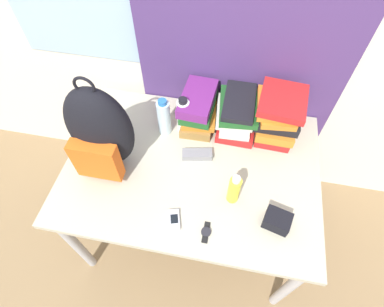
% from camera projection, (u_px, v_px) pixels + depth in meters
% --- Properties ---
extents(ground_plane, '(12.00, 12.00, 0.00)m').
position_uv_depth(ground_plane, '(178.00, 290.00, 1.82)').
color(ground_plane, '#8C704C').
extents(wall_back, '(6.00, 0.06, 2.50)m').
position_uv_depth(wall_back, '(213.00, 5.00, 1.36)').
color(wall_back, silver).
rests_on(wall_back, ground_plane).
extents(curtain_blue, '(1.06, 0.04, 2.50)m').
position_uv_depth(curtain_blue, '(248.00, 15.00, 1.31)').
color(curtain_blue, '#4C336B').
rests_on(curtain_blue, ground_plane).
extents(desk, '(1.25, 0.89, 0.72)m').
position_uv_depth(desk, '(192.00, 173.00, 1.55)').
color(desk, '#B7B299').
rests_on(desk, ground_plane).
extents(backpack, '(0.30, 0.23, 0.53)m').
position_uv_depth(backpack, '(100.00, 132.00, 1.32)').
color(backpack, black).
rests_on(backpack, desk).
extents(book_stack_left, '(0.20, 0.29, 0.20)m').
position_uv_depth(book_stack_left, '(199.00, 109.00, 1.58)').
color(book_stack_left, olive).
rests_on(book_stack_left, desk).
extents(book_stack_center, '(0.23, 0.29, 0.19)m').
position_uv_depth(book_stack_center, '(237.00, 114.00, 1.56)').
color(book_stack_center, red).
rests_on(book_stack_center, desk).
extents(book_stack_right, '(0.24, 0.29, 0.26)m').
position_uv_depth(book_stack_right, '(277.00, 115.00, 1.51)').
color(book_stack_right, red).
rests_on(book_stack_right, desk).
extents(water_bottle, '(0.07, 0.07, 0.23)m').
position_uv_depth(water_bottle, '(164.00, 117.00, 1.53)').
color(water_bottle, silver).
rests_on(water_bottle, desk).
extents(sports_bottle, '(0.07, 0.07, 0.23)m').
position_uv_depth(sports_bottle, '(183.00, 116.00, 1.54)').
color(sports_bottle, white).
rests_on(sports_bottle, desk).
extents(sunscreen_bottle, '(0.05, 0.05, 0.18)m').
position_uv_depth(sunscreen_bottle, '(234.00, 189.00, 1.32)').
color(sunscreen_bottle, yellow).
rests_on(sunscreen_bottle, desk).
extents(cell_phone, '(0.07, 0.10, 0.02)m').
position_uv_depth(cell_phone, '(174.00, 220.00, 1.31)').
color(cell_phone, '#B7BCC6').
rests_on(cell_phone, desk).
extents(sunglasses_case, '(0.16, 0.08, 0.04)m').
position_uv_depth(sunglasses_case, '(197.00, 154.00, 1.51)').
color(sunglasses_case, gray).
rests_on(sunglasses_case, desk).
extents(camera_pouch, '(0.13, 0.11, 0.07)m').
position_uv_depth(camera_pouch, '(277.00, 221.00, 1.29)').
color(camera_pouch, black).
rests_on(camera_pouch, desk).
extents(wristwatch, '(0.04, 0.10, 0.01)m').
position_uv_depth(wristwatch, '(206.00, 232.00, 1.28)').
color(wristwatch, black).
rests_on(wristwatch, desk).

